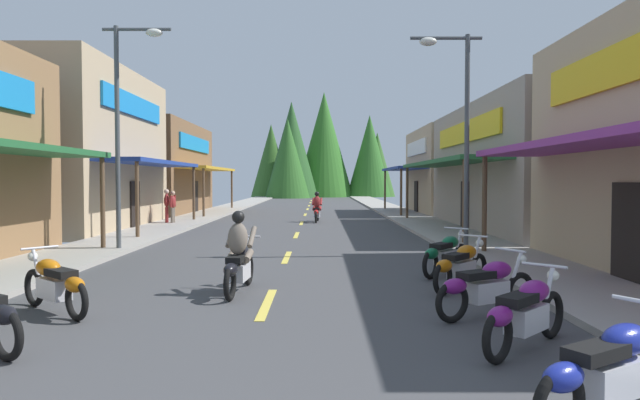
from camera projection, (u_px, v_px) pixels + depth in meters
name	position (u px, v px, depth m)	size (l,w,h in m)	color
ground	(301.00, 224.00, 27.74)	(9.39, 84.09, 0.10)	#424244
sidewalk_left	(183.00, 222.00, 27.73)	(2.52, 84.09, 0.12)	#9E9991
sidewalk_right	(419.00, 222.00, 27.74)	(2.52, 84.09, 0.12)	#9E9991
centerline_dashes	(303.00, 218.00, 30.89)	(0.16, 57.94, 0.01)	#E0C64C
storefront_left_middle	(59.00, 150.00, 23.98)	(8.27, 10.24, 6.91)	tan
storefront_left_far	(144.00, 169.00, 35.74)	(8.31, 11.44, 5.78)	brown
storefront_right_middle	(553.00, 167.00, 23.72)	(9.46, 13.51, 5.40)	gray
storefront_right_far	(468.00, 171.00, 35.76)	(8.61, 9.22, 5.44)	tan
streetlamp_left	(126.00, 107.00, 16.30)	(2.02, 0.30, 6.69)	#474C51
streetlamp_right	(456.00, 113.00, 15.63)	(2.02, 0.30, 6.26)	#474C51
motorcycle_parked_right_0	(610.00, 369.00, 4.80)	(1.87, 1.21, 1.04)	black
motorcycle_parked_right_1	(525.00, 312.00, 6.91)	(1.59, 1.57, 1.04)	black
motorcycle_parked_right_2	(485.00, 286.00, 8.60)	(1.90, 1.17, 1.04)	black
motorcycle_parked_right_3	(460.00, 265.00, 10.73)	(1.49, 1.67, 1.04)	black
motorcycle_parked_right_4	(445.00, 253.00, 12.47)	(1.43, 1.72, 1.04)	black
motorcycle_parked_left_2	(54.00, 283.00, 8.81)	(1.70, 1.46, 1.04)	black
rider_cruising_lead	(238.00, 259.00, 10.43)	(0.61, 2.14, 1.57)	black
rider_cruising_trailing	(316.00, 209.00, 28.27)	(0.60, 2.14, 1.57)	black
pedestrian_by_shop	(172.00, 205.00, 26.30)	(0.32, 0.56, 1.65)	#726659
pedestrian_browsing	(166.00, 204.00, 26.42)	(0.31, 0.56, 1.72)	maroon
treeline_backdrop	(318.00, 152.00, 71.10)	(18.99, 11.96, 13.74)	#265223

